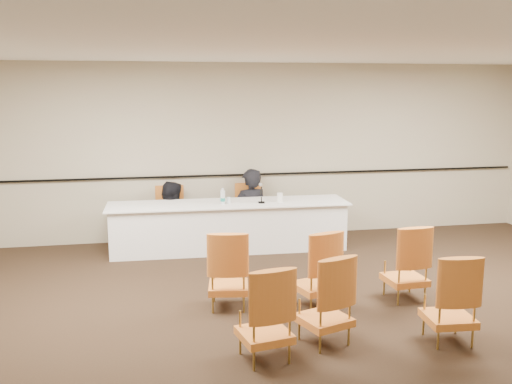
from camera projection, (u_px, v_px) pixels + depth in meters
floor at (324, 326)px, 6.25m from camera, size 10.00×10.00×0.00m
ceiling at (330, 45)px, 5.72m from camera, size 10.00×10.00×0.00m
wall_back at (254, 151)px, 9.85m from camera, size 10.00×0.04×3.00m
wall_rail at (255, 174)px, 9.88m from camera, size 9.80×0.04×0.03m
panel_table at (229, 226)px, 9.17m from camera, size 3.86×0.99×0.77m
panelist_main at (250, 219)px, 9.79m from camera, size 0.72×0.56×1.75m
panelist_main_chair at (250, 212)px, 9.77m from camera, size 0.51×0.51×0.95m
panelist_second at (171, 229)px, 9.59m from camera, size 0.95×0.85×1.62m
panelist_second_chair at (170, 215)px, 9.55m from camera, size 0.51×0.51×0.95m
papers at (250, 202)px, 9.13m from camera, size 0.31×0.23×0.00m
microphone at (261, 194)px, 9.05m from camera, size 0.13×0.23×0.31m
water_bottle at (223, 196)px, 8.98m from camera, size 0.08×0.08×0.26m
drinking_glass at (229, 200)px, 9.07m from camera, size 0.08×0.08×0.10m
coffee_cup at (280, 198)px, 9.16m from camera, size 0.10×0.10×0.14m
aud_chair_front_left at (228, 269)px, 6.71m from camera, size 0.57×0.57×0.95m
aud_chair_front_mid at (316, 268)px, 6.72m from camera, size 0.62×0.62×0.95m
aud_chair_front_right at (405, 262)px, 6.98m from camera, size 0.53×0.53×0.95m
aud_chair_back_left at (264, 312)px, 5.41m from camera, size 0.59×0.59×0.95m
aud_chair_back_mid at (324, 299)px, 5.76m from camera, size 0.64×0.64×0.95m
aud_chair_back_right at (449, 297)px, 5.79m from camera, size 0.54×0.54×0.95m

